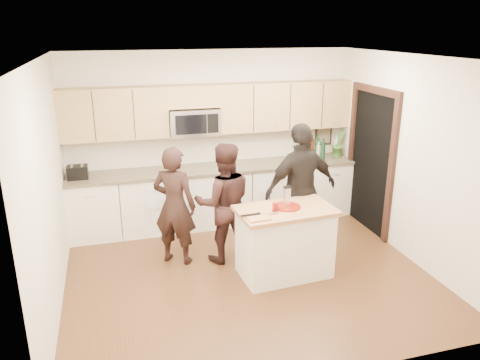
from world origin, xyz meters
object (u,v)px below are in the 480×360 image
object	(u,v)px
woman_center	(224,203)
woman_right	(301,190)
woman_left	(175,206)
island	(285,242)
toaster	(78,172)

from	to	relation	value
woman_center	woman_right	bearing A→B (deg)	-177.67
woman_left	woman_right	size ratio (longest dim) A/B	0.87
island	woman_right	world-z (taller)	woman_right
toaster	woman_left	bearing A→B (deg)	-41.88
woman_left	woman_center	world-z (taller)	woman_center
island	toaster	size ratio (longest dim) A/B	4.32
woman_center	woman_right	world-z (taller)	woman_right
island	toaster	world-z (taller)	toaster
island	woman_left	bearing A→B (deg)	146.07
toaster	woman_left	xyz separation A→B (m)	(1.23, -1.10, -0.24)
toaster	woman_center	bearing A→B (deg)	-33.19
toaster	woman_left	world-z (taller)	woman_left
island	woman_center	size ratio (longest dim) A/B	0.77
woman_right	woman_left	bearing A→B (deg)	-14.89
woman_center	woman_right	xyz separation A→B (m)	(1.06, -0.06, 0.10)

